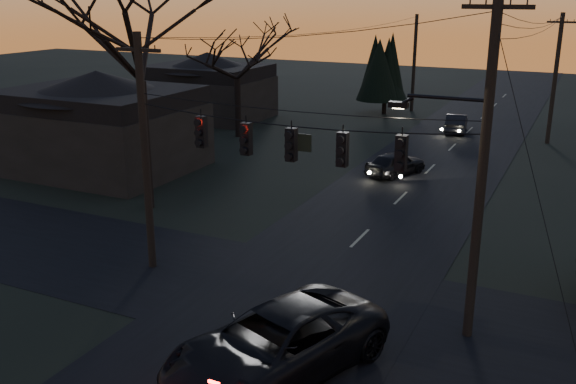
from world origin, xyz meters
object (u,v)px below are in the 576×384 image
at_px(bare_tree_left, 138,26).
at_px(sedan_oncoming_b, 456,123).
at_px(suv_near, 276,344).
at_px(sedan_oncoming_a, 396,164).
at_px(utility_pole_left, 153,266).
at_px(utility_pole_right, 467,335).
at_px(utility_pole_far_l, 411,111).
at_px(utility_pole_far_r, 547,143).

distance_m(bare_tree_left, sedan_oncoming_b, 26.45).
xyz_separation_m(bare_tree_left, sedan_oncoming_b, (9.53, 23.45, -7.68)).
height_order(suv_near, sedan_oncoming_a, suv_near).
distance_m(utility_pole_left, bare_tree_left, 10.88).
distance_m(utility_pole_right, sedan_oncoming_a, 17.42).
distance_m(utility_pole_right, suv_near, 6.07).
xyz_separation_m(utility_pole_right, utility_pole_far_l, (-11.50, 36.00, 0.00)).
relative_size(utility_pole_right, suv_near, 1.54).
distance_m(utility_pole_right, sedan_oncoming_b, 29.64).
xyz_separation_m(bare_tree_left, sedan_oncoming_a, (8.87, 10.44, -7.67)).
height_order(utility_pole_right, sedan_oncoming_a, utility_pole_right).
relative_size(utility_pole_right, utility_pole_far_l, 1.25).
distance_m(utility_pole_far_l, bare_tree_left, 31.90).
bearing_deg(utility_pole_left, sedan_oncoming_b, 79.82).
relative_size(bare_tree_left, suv_near, 1.84).
height_order(utility_pole_left, suv_near, utility_pole_left).
distance_m(utility_pole_far_l, suv_near, 40.95).
distance_m(utility_pole_far_r, suv_near, 32.57).
bearing_deg(utility_pole_far_l, utility_pole_right, -72.28).
xyz_separation_m(utility_pole_right, bare_tree_left, (-15.83, 5.51, 8.33)).
distance_m(utility_pole_far_r, sedan_oncoming_a, 13.94).
height_order(sedan_oncoming_a, sedan_oncoming_b, sedan_oncoming_a).
bearing_deg(sedan_oncoming_b, suv_near, 85.70).
xyz_separation_m(utility_pole_far_l, suv_near, (7.30, -40.29, 0.90)).
bearing_deg(bare_tree_left, sedan_oncoming_b, 67.87).
relative_size(utility_pole_far_r, sedan_oncoming_b, 2.14).
bearing_deg(utility_pole_right, utility_pole_far_r, 90.00).
bearing_deg(utility_pole_far_r, utility_pole_left, -112.33).
relative_size(suv_near, sedan_oncoming_a, 1.68).
bearing_deg(sedan_oncoming_b, utility_pole_far_r, 163.47).
height_order(utility_pole_right, bare_tree_left, bare_tree_left).
height_order(utility_pole_far_r, sedan_oncoming_b, utility_pole_far_r).
xyz_separation_m(utility_pole_far_l, sedan_oncoming_b, (5.20, -7.05, 0.65)).
bearing_deg(utility_pole_left, suv_near, -30.40).
height_order(suv_near, sedan_oncoming_b, suv_near).
relative_size(suv_near, sedan_oncoming_b, 1.64).
relative_size(utility_pole_far_r, sedan_oncoming_a, 2.21).
distance_m(utility_pole_far_l, sedan_oncoming_a, 20.57).
relative_size(utility_pole_far_l, sedan_oncoming_a, 2.08).
height_order(utility_pole_left, bare_tree_left, bare_tree_left).
height_order(utility_pole_far_l, suv_near, utility_pole_far_l).
distance_m(utility_pole_right, bare_tree_left, 18.72).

